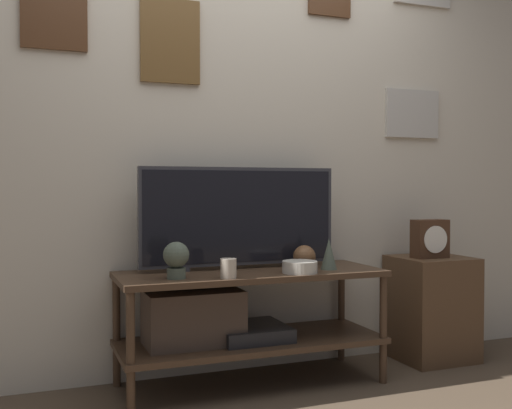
{
  "coord_description": "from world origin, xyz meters",
  "views": [
    {
      "loc": [
        -1.08,
        -2.6,
        1.03
      ],
      "look_at": [
        0.03,
        0.29,
        0.94
      ],
      "focal_mm": 42.0,
      "sensor_mm": 36.0,
      "label": 1
    }
  ],
  "objects_px": {
    "vase_wide_bowl": "(300,267)",
    "candle_jar": "(228,268)",
    "mantel_clock": "(430,239)",
    "vase_slim_bronze": "(329,254)",
    "television": "(240,216)",
    "vase_round_glass": "(304,257)",
    "decorative_bust": "(176,258)"
  },
  "relations": [
    {
      "from": "vase_round_glass",
      "to": "television",
      "type": "bearing_deg",
      "value": 163.29
    },
    {
      "from": "decorative_bust",
      "to": "mantel_clock",
      "type": "relative_size",
      "value": 0.78
    },
    {
      "from": "mantel_clock",
      "to": "vase_slim_bronze",
      "type": "bearing_deg",
      "value": -171.71
    },
    {
      "from": "vase_wide_bowl",
      "to": "candle_jar",
      "type": "bearing_deg",
      "value": -174.09
    },
    {
      "from": "candle_jar",
      "to": "decorative_bust",
      "type": "height_order",
      "value": "decorative_bust"
    },
    {
      "from": "vase_wide_bowl",
      "to": "vase_slim_bronze",
      "type": "bearing_deg",
      "value": 17.11
    },
    {
      "from": "television",
      "to": "vase_slim_bronze",
      "type": "height_order",
      "value": "television"
    },
    {
      "from": "mantel_clock",
      "to": "television",
      "type": "bearing_deg",
      "value": 175.29
    },
    {
      "from": "decorative_bust",
      "to": "mantel_clock",
      "type": "bearing_deg",
      "value": 4.9
    },
    {
      "from": "vase_wide_bowl",
      "to": "vase_slim_bronze",
      "type": "distance_m",
      "value": 0.21
    },
    {
      "from": "vase_wide_bowl",
      "to": "mantel_clock",
      "type": "bearing_deg",
      "value": 10.23
    },
    {
      "from": "vase_wide_bowl",
      "to": "candle_jar",
      "type": "distance_m",
      "value": 0.4
    },
    {
      "from": "vase_slim_bronze",
      "to": "candle_jar",
      "type": "xyz_separation_m",
      "value": [
        -0.59,
        -0.1,
        -0.04
      ]
    },
    {
      "from": "television",
      "to": "vase_round_glass",
      "type": "bearing_deg",
      "value": -16.71
    },
    {
      "from": "vase_round_glass",
      "to": "decorative_bust",
      "type": "height_order",
      "value": "decorative_bust"
    },
    {
      "from": "vase_round_glass",
      "to": "mantel_clock",
      "type": "height_order",
      "value": "mantel_clock"
    },
    {
      "from": "television",
      "to": "vase_wide_bowl",
      "type": "bearing_deg",
      "value": -48.61
    },
    {
      "from": "vase_wide_bowl",
      "to": "decorative_bust",
      "type": "distance_m",
      "value": 0.64
    },
    {
      "from": "television",
      "to": "vase_round_glass",
      "type": "xyz_separation_m",
      "value": [
        0.33,
        -0.1,
        -0.22
      ]
    },
    {
      "from": "vase_round_glass",
      "to": "decorative_bust",
      "type": "distance_m",
      "value": 0.75
    },
    {
      "from": "vase_slim_bronze",
      "to": "mantel_clock",
      "type": "distance_m",
      "value": 0.73
    },
    {
      "from": "decorative_bust",
      "to": "mantel_clock",
      "type": "height_order",
      "value": "mantel_clock"
    },
    {
      "from": "vase_slim_bronze",
      "to": "television",
      "type": "bearing_deg",
      "value": 154.89
    },
    {
      "from": "television",
      "to": "vase_slim_bronze",
      "type": "bearing_deg",
      "value": -25.11
    },
    {
      "from": "vase_round_glass",
      "to": "vase_slim_bronze",
      "type": "distance_m",
      "value": 0.14
    },
    {
      "from": "television",
      "to": "vase_wide_bowl",
      "type": "xyz_separation_m",
      "value": [
        0.23,
        -0.26,
        -0.25
      ]
    },
    {
      "from": "vase_wide_bowl",
      "to": "mantel_clock",
      "type": "distance_m",
      "value": 0.94
    },
    {
      "from": "candle_jar",
      "to": "television",
      "type": "bearing_deg",
      "value": 61.43
    },
    {
      "from": "mantel_clock",
      "to": "vase_wide_bowl",
      "type": "bearing_deg",
      "value": -169.77
    },
    {
      "from": "vase_slim_bronze",
      "to": "candle_jar",
      "type": "relative_size",
      "value": 1.74
    },
    {
      "from": "decorative_bust",
      "to": "television",
      "type": "bearing_deg",
      "value": 29.66
    },
    {
      "from": "television",
      "to": "mantel_clock",
      "type": "bearing_deg",
      "value": -4.71
    }
  ]
}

